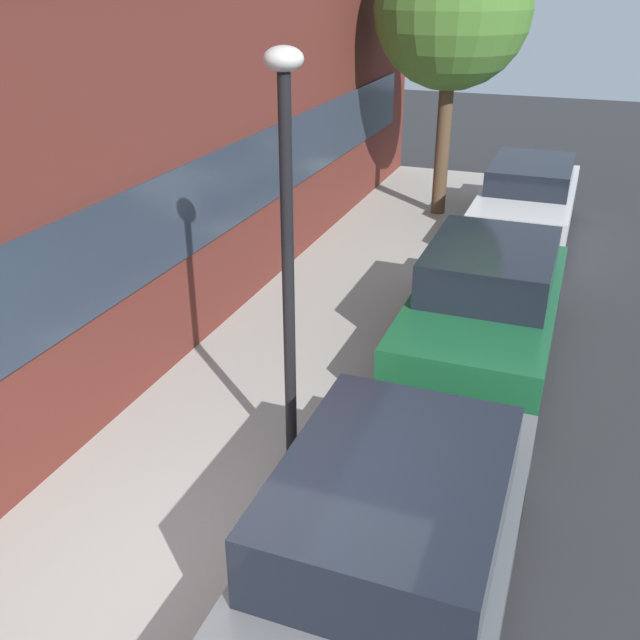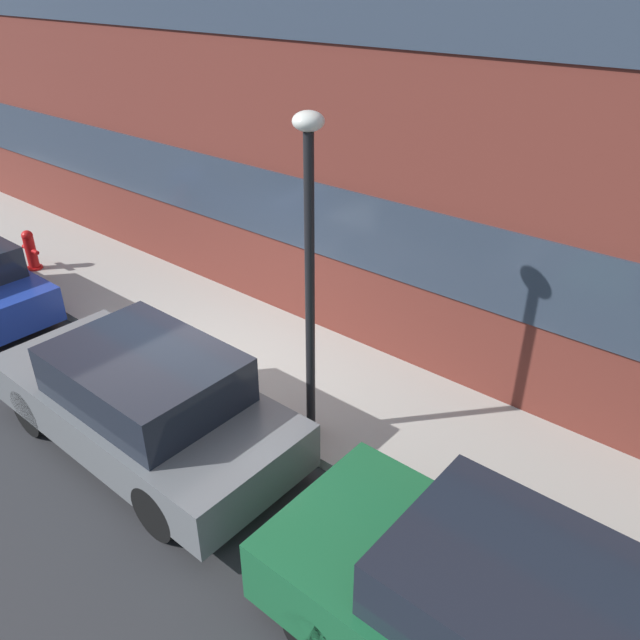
# 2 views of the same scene
# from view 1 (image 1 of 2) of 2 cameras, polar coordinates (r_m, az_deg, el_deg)

# --- Properties ---
(ground_plane) EXTENTS (56.00, 56.00, 0.00)m
(ground_plane) POSITION_cam_1_polar(r_m,az_deg,el_deg) (6.08, -6.36, -22.49)
(ground_plane) COLOR #2B2B2D
(sidewalk_strip) EXTENTS (28.00, 2.42, 0.15)m
(sidewalk_strip) POSITION_cam_1_polar(r_m,az_deg,el_deg) (6.52, -16.49, -18.51)
(sidewalk_strip) COLOR #A8A399
(sidewalk_strip) RESTS_ON ground_plane
(parked_car_grey) EXTENTS (4.18, 1.77, 1.41)m
(parked_car_grey) POSITION_cam_1_polar(r_m,az_deg,el_deg) (5.53, 5.30, -18.01)
(parked_car_grey) COLOR slate
(parked_car_grey) RESTS_ON ground_plane
(parked_car_green) EXTENTS (4.08, 1.75, 1.46)m
(parked_car_green) POSITION_cam_1_polar(r_m,az_deg,el_deg) (9.43, 13.12, 1.39)
(parked_car_green) COLOR #195B33
(parked_car_green) RESTS_ON ground_plane
(parked_car_white) EXTENTS (4.22, 1.65, 1.39)m
(parked_car_white) POSITION_cam_1_polar(r_m,az_deg,el_deg) (14.17, 16.26, 9.25)
(parked_car_white) COLOR silver
(parked_car_white) RESTS_ON ground_plane
(street_tree) EXTENTS (2.88, 2.88, 5.27)m
(street_tree) POSITION_cam_1_polar(r_m,az_deg,el_deg) (14.26, 10.57, 23.25)
(street_tree) COLOR brown
(street_tree) RESTS_ON sidewalk_strip
(lamp_post) EXTENTS (0.32, 0.32, 3.89)m
(lamp_post) POSITION_cam_1_polar(r_m,az_deg,el_deg) (6.15, -2.66, 7.67)
(lamp_post) COLOR black
(lamp_post) RESTS_ON sidewalk_strip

